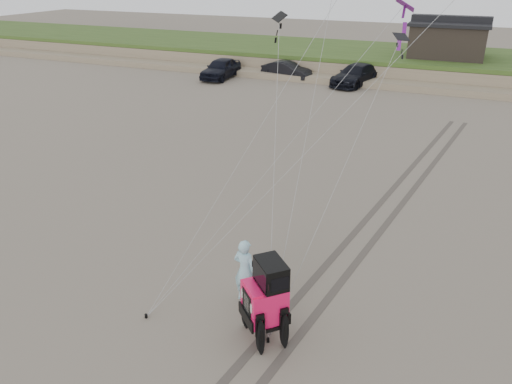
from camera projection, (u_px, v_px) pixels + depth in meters
ground at (250, 328)px, 13.48m from camera, size 160.00×160.00×0.00m
dune_ridge at (421, 64)px, 44.44m from camera, size 160.00×14.25×1.73m
cabin at (448, 38)px, 42.30m from camera, size 6.40×5.40×3.35m
truck_a at (221, 68)px, 42.62m from camera, size 2.11×5.05×1.71m
truck_b at (287, 70)px, 42.61m from camera, size 4.56×2.26×1.44m
truck_c at (356, 75)px, 40.30m from camera, size 3.64×6.01×1.63m
jeep at (264, 308)px, 12.82m from camera, size 4.97×4.95×1.83m
man at (245, 271)px, 14.23m from camera, size 0.80×0.59×2.00m
stake_main at (146, 316)px, 13.87m from camera, size 0.08×0.08×0.12m
stake_aux at (268, 340)px, 12.98m from camera, size 0.08×0.08×0.12m
tire_tracks at (380, 217)px, 19.44m from camera, size 5.22×29.74×0.01m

